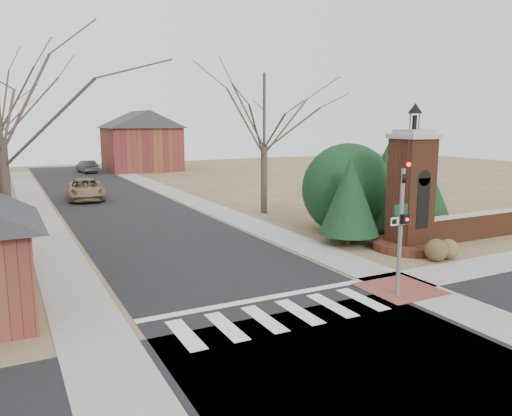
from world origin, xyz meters
TOP-DOWN VIEW (x-y plane):
  - ground at (0.00, 0.00)m, footprint 120.00×120.00m
  - main_street at (0.00, 22.00)m, footprint 8.00×70.00m
  - cross_street at (0.00, -3.00)m, footprint 120.00×8.00m
  - crosswalk_zone at (0.00, 0.80)m, footprint 8.00×2.20m
  - stop_bar at (0.00, 2.30)m, footprint 8.00×0.35m
  - sidewalk_right_main at (5.20, 22.00)m, footprint 2.00×60.00m
  - sidewalk_left at (-5.20, 22.00)m, footprint 2.00×60.00m
  - curb_apron at (4.80, 1.00)m, footprint 2.40×2.40m
  - traffic_signal_pole at (4.30, 0.57)m, footprint 0.28×0.41m
  - sign_post at (5.59, 1.99)m, footprint 0.90×0.07m
  - brick_gate_monument at (9.00, 4.99)m, footprint 3.20×3.20m
  - brick_garden_wall at (13.50, 5.00)m, footprint 7.50×0.50m
  - house_distant_right at (7.99, 47.99)m, footprint 8.80×8.80m
  - evergreen_near at (7.20, 7.00)m, footprint 2.80×2.80m
  - evergreen_mid at (10.50, 8.20)m, footprint 3.40×3.40m
  - evergreen_far at (12.50, 7.20)m, footprint 2.40×2.40m
  - evergreen_mass at (9.00, 9.50)m, footprint 4.80×4.80m
  - bare_tree_3 at (7.50, 16.00)m, footprint 7.00×7.00m
  - pickup_truck at (-1.60, 26.98)m, footprint 3.06×5.70m
  - distant_car at (1.60, 47.61)m, footprint 1.97×4.35m
  - dry_shrub_left at (8.60, 3.00)m, footprint 0.93×0.93m
  - dry_shrub_right at (9.30, 3.00)m, footprint 0.85×0.85m

SIDE VIEW (x-z plane):
  - ground at x=0.00m, z-range 0.00..0.00m
  - main_street at x=0.00m, z-range 0.00..0.01m
  - cross_street at x=0.00m, z-range 0.00..0.01m
  - crosswalk_zone at x=0.00m, z-range 0.00..0.02m
  - stop_bar at x=0.00m, z-range 0.00..0.02m
  - sidewalk_right_main at x=5.20m, z-range 0.00..0.02m
  - sidewalk_left at x=-5.20m, z-range 0.00..0.02m
  - curb_apron at x=4.80m, z-range 0.00..0.02m
  - dry_shrub_right at x=9.30m, z-range 0.00..0.85m
  - dry_shrub_left at x=8.60m, z-range 0.00..0.93m
  - brick_garden_wall at x=13.50m, z-range 0.01..1.31m
  - distant_car at x=1.60m, z-range 0.00..1.39m
  - pickup_truck at x=-1.60m, z-range 0.00..1.52m
  - evergreen_far at x=12.50m, z-range 0.25..3.55m
  - sign_post at x=5.59m, z-range 0.57..3.32m
  - brick_gate_monument at x=9.00m, z-range -1.07..5.40m
  - evergreen_near at x=7.20m, z-range 0.25..4.35m
  - evergreen_mass at x=9.00m, z-range 0.00..4.80m
  - traffic_signal_pole at x=4.30m, z-range 0.34..4.84m
  - evergreen_mid at x=10.50m, z-range 0.25..4.95m
  - house_distant_right at x=7.99m, z-range 0.00..7.30m
  - bare_tree_3 at x=7.50m, z-range 1.84..11.54m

